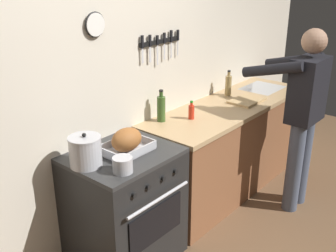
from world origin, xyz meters
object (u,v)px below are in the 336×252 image
(roasting_pan, at_px, (127,141))
(bottle_hot_sauce, at_px, (191,112))
(person_cook, at_px, (303,110))
(bottle_olive_oil, at_px, (161,108))
(saucepan, at_px, (123,165))
(bottle_vinegar, at_px, (228,85))
(stove, at_px, (125,208))
(stock_pot, at_px, (85,151))
(cutting_board, at_px, (247,100))

(roasting_pan, xyz_separation_m, bottle_hot_sauce, (0.82, 0.05, -0.01))
(person_cook, relative_size, bottle_olive_oil, 6.03)
(saucepan, relative_size, bottle_olive_oil, 0.48)
(bottle_olive_oil, height_order, bottle_vinegar, bottle_olive_oil)
(stove, relative_size, stock_pot, 3.86)
(saucepan, distance_m, bottle_hot_sauce, 1.08)
(stove, height_order, cutting_board, cutting_board)
(bottle_olive_oil, relative_size, bottle_vinegar, 1.07)
(bottle_hot_sauce, bearing_deg, roasting_pan, -176.61)
(roasting_pan, distance_m, bottle_vinegar, 1.60)
(bottle_hot_sauce, bearing_deg, bottle_olive_oil, 141.70)
(person_cook, height_order, saucepan, person_cook)
(saucepan, height_order, bottle_olive_oil, bottle_olive_oil)
(roasting_pan, distance_m, bottle_hot_sauce, 0.82)
(bottle_hot_sauce, height_order, bottle_vinegar, bottle_vinegar)
(stove, xyz_separation_m, bottle_olive_oil, (0.66, 0.20, 0.56))
(stock_pot, bearing_deg, saucepan, -70.07)
(saucepan, bearing_deg, roasting_pan, 40.27)
(bottle_vinegar, bearing_deg, bottle_olive_oil, 177.55)
(stock_pot, height_order, bottle_vinegar, bottle_vinegar)
(stove, distance_m, stock_pot, 0.62)
(stove, relative_size, cutting_board, 2.50)
(roasting_pan, bearing_deg, bottle_vinegar, 6.07)
(stove, height_order, roasting_pan, roasting_pan)
(stove, relative_size, saucepan, 6.83)
(bottle_vinegar, bearing_deg, saucepan, -168.67)
(person_cook, distance_m, roasting_pan, 1.65)
(person_cook, distance_m, saucepan, 1.80)
(cutting_board, distance_m, bottle_vinegar, 0.27)
(stove, height_order, bottle_hot_sauce, bottle_hot_sauce)
(cutting_board, relative_size, bottle_olive_oil, 1.31)
(stove, height_order, stock_pot, stock_pot)
(stove, relative_size, person_cook, 0.54)
(person_cook, height_order, bottle_hot_sauce, person_cook)
(bottle_olive_oil, xyz_separation_m, bottle_hot_sauce, (0.21, -0.16, -0.05))
(stove, distance_m, bottle_olive_oil, 0.89)
(roasting_pan, height_order, cutting_board, roasting_pan)
(person_cook, bearing_deg, stove, 70.62)
(stock_pot, distance_m, bottle_hot_sauce, 1.15)
(stove, relative_size, roasting_pan, 2.56)
(stove, distance_m, bottle_vinegar, 1.74)
(bottle_olive_oil, relative_size, bottle_hot_sauce, 1.71)
(person_cook, relative_size, saucepan, 12.60)
(stove, relative_size, bottle_vinegar, 3.49)
(bottle_hot_sauce, xyz_separation_m, bottle_vinegar, (0.77, 0.12, 0.04))
(saucepan, xyz_separation_m, bottle_hot_sauce, (1.05, 0.24, 0.01))
(person_cook, bearing_deg, bottle_olive_oil, 49.72)
(person_cook, height_order, bottle_vinegar, person_cook)
(bottle_olive_oil, xyz_separation_m, bottle_vinegar, (0.98, -0.04, -0.01))
(roasting_pan, xyz_separation_m, cutting_board, (1.55, -0.08, -0.07))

